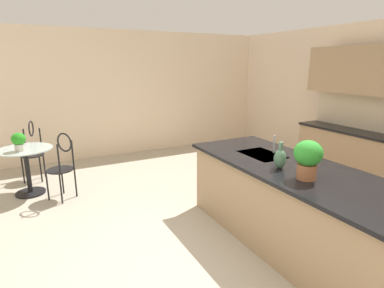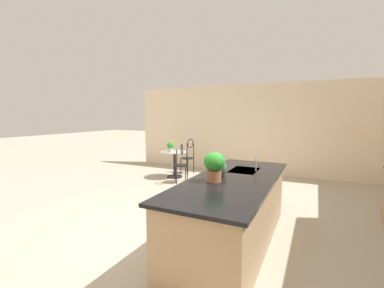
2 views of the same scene
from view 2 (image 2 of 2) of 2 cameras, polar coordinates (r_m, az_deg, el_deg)
name	(u,v)px [view 2 (image 2 of 2)]	position (r m, az deg, el deg)	size (l,w,h in m)	color
ground_plane	(188,223)	(4.44, -0.84, -17.05)	(40.00, 40.00, 0.00)	#B2A893
wall_left_window	(251,129)	(8.12, 12.82, 3.31)	(0.12, 7.80, 2.70)	beige
kitchen_island	(233,210)	(3.72, 9.12, -14.22)	(2.80, 1.06, 0.92)	tan
bistro_table	(175,162)	(7.36, -3.87, -3.94)	(0.80, 0.80, 0.74)	black
chair_near_window	(181,161)	(6.71, -2.38, -3.86)	(0.53, 0.53, 1.04)	black
chair_by_island	(188,154)	(7.90, -0.79, -2.29)	(0.52, 0.46, 1.04)	black
sink_faucet	(256,164)	(4.04, 13.98, -4.33)	(0.02, 0.02, 0.22)	#B2B5BA
potted_plant_on_table	(170,146)	(7.21, -4.80, -0.53)	(0.20, 0.20, 0.28)	beige
potted_plant_counter_near	(214,165)	(3.31, 4.94, -4.61)	(0.27, 0.27, 0.38)	#9E603D
vase_on_counter	(222,168)	(3.66, 6.70, -5.28)	(0.13, 0.13, 0.29)	#4C7A5B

